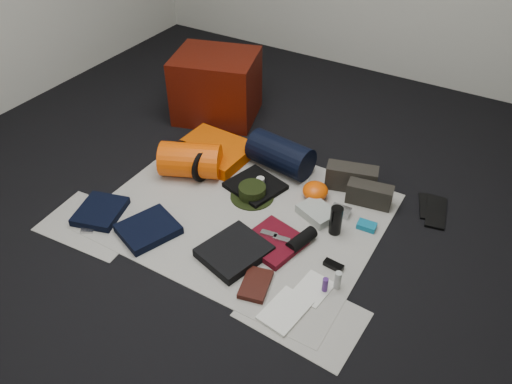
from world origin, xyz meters
The scene contains 37 objects.
floor centered at (0.00, 0.00, -0.01)m, with size 4.50×4.50×0.02m, color black.
newspaper_mat centered at (0.00, 0.00, 0.00)m, with size 1.60×1.30×0.01m, color beige.
newspaper_sheet_front_left centered at (-0.70, -0.55, 0.00)m, with size 0.58×0.40×0.00m, color beige.
newspaper_sheet_front_right centered at (0.65, -0.50, 0.00)m, with size 0.58×0.40×0.00m, color beige.
red_cabinet centered at (-0.78, 0.88, 0.25)m, with size 0.59×0.49×0.49m, color #490E05.
sleeping_pad centered at (-0.48, 0.39, 0.05)m, with size 0.48×0.39×0.09m, color #E15302.
stuff_sack centered at (-0.49, 0.14, 0.12)m, with size 0.23×0.23×0.39m, color #EA4C03.
sack_strap_left centered at (-0.59, 0.14, 0.11)m, with size 0.22×0.22×0.03m, color black.
sack_strap_right centered at (-0.39, 0.14, 0.11)m, with size 0.22×0.22×0.03m, color black.
navy_duffel centered at (-0.02, 0.50, 0.12)m, with size 0.22×0.22×0.43m, color black.
boonie_brim centered at (-0.02, 0.14, 0.01)m, with size 0.28×0.28×0.01m, color black.
boonie_crown centered at (-0.02, 0.14, 0.05)m, with size 0.17×0.17×0.07m, color black.
hiking_boot_left centered at (0.47, 0.54, 0.09)m, with size 0.32×0.12×0.16m, color #2B2821.
hiking_boot_right centered at (0.62, 0.46, 0.07)m, with size 0.27×0.10×0.14m, color #2B2821.
flip_flop_left centered at (1.01, 0.58, 0.01)m, with size 0.11×0.30×0.02m, color black.
flip_flop_right centered at (0.95, 0.61, 0.01)m, with size 0.09×0.24×0.01m, color black.
trousers_navy_a centered at (-0.72, -0.46, 0.03)m, with size 0.25×0.29×0.04m, color black.
trousers_navy_b centered at (-0.37, -0.44, 0.03)m, with size 0.27×0.31×0.05m, color black.
trousers_charcoal centered at (0.15, -0.33, 0.03)m, with size 0.30×0.34×0.05m, color black.
black_tshirt centered at (-0.05, 0.23, 0.02)m, with size 0.32×0.29×0.03m, color black.
red_shirt centered at (0.30, -0.15, 0.03)m, with size 0.29×0.29×0.04m, color #560915.
orange_stuff_sack centered at (0.32, 0.34, 0.06)m, with size 0.16×0.16×0.10m, color #EA4C03.
first_aid_pouch centered at (0.40, 0.19, 0.03)m, with size 0.22×0.16×0.05m, color #99A199.
water_bottle centered at (0.55, 0.11, 0.10)m, with size 0.07×0.07×0.18m, color black.
speaker centered at (0.43, -0.08, 0.04)m, with size 0.07×0.07×0.19m, color black.
compact_camera centered at (0.52, 0.28, 0.03)m, with size 0.11×0.07×0.05m, color #BCBBC0.
cyan_case centered at (0.70, 0.24, 0.02)m, with size 0.11×0.07×0.03m, color #0E6B8F.
toiletry_purple centered at (0.68, -0.31, 0.05)m, with size 0.03×0.03×0.09m, color #47226D.
toiletry_clear centered at (0.73, -0.26, 0.06)m, with size 0.04×0.04×0.11m, color #ADB2AE.
paperback_book centered at (0.37, -0.47, 0.02)m, with size 0.14×0.21×0.03m, color black.
map_booklet centered at (0.57, -0.53, 0.01)m, with size 0.17×0.25×0.01m, color silver.
map_printout centered at (0.63, -0.33, 0.01)m, with size 0.16×0.20×0.01m, color silver.
sunglasses centered at (0.66, -0.14, 0.02)m, with size 0.11×0.04×0.03m, color black.
key_cluster centered at (-0.69, -0.60, 0.01)m, with size 0.07×0.07×0.01m, color #BCBBC0.
tape_roll centered at (-0.03, 0.26, 0.06)m, with size 0.05×0.05×0.04m, color beige.
energy_bar_a centered at (0.26, -0.13, 0.05)m, with size 0.10×0.04×0.01m, color #BCBBC0.
energy_bar_b centered at (0.34, -0.13, 0.05)m, with size 0.10×0.04×0.01m, color #BCBBC0.
Camera 1 is at (1.23, -1.91, 2.00)m, focal length 35.00 mm.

